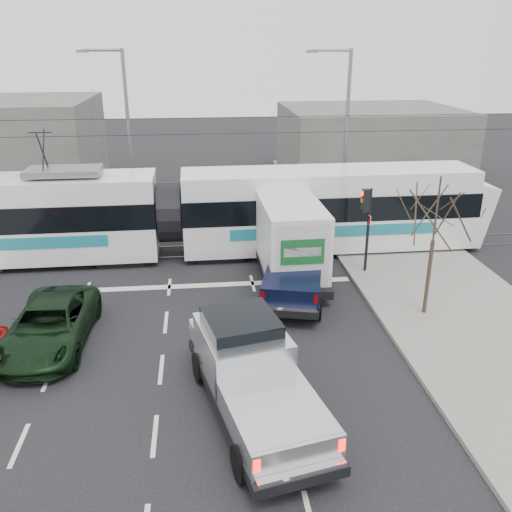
{
  "coord_description": "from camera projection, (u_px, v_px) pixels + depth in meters",
  "views": [
    {
      "loc": [
        -0.34,
        -14.26,
        9.23
      ],
      "look_at": [
        1.68,
        4.5,
        1.8
      ],
      "focal_mm": 38.0,
      "sensor_mm": 36.0,
      "label": 1
    }
  ],
  "objects": [
    {
      "name": "tram",
      "position": [
        169.0,
        214.0,
        24.48
      ],
      "size": [
        28.26,
        3.18,
        5.76
      ],
      "rotation": [
        0.0,
        0.0,
        0.01
      ],
      "color": "white",
      "rests_on": "ground"
    },
    {
      "name": "box_truck",
      "position": [
        288.0,
        239.0,
        22.48
      ],
      "size": [
        2.41,
        6.77,
        3.37
      ],
      "rotation": [
        0.0,
        0.0,
        0.02
      ],
      "color": "black",
      "rests_on": "ground"
    },
    {
      "name": "catenary",
      "position": [
        206.0,
        170.0,
        24.44
      ],
      "size": [
        60.0,
        0.2,
        7.0
      ],
      "color": "black",
      "rests_on": "ground"
    },
    {
      "name": "street_lamp_near",
      "position": [
        343.0,
        127.0,
        28.42
      ],
      "size": [
        2.38,
        0.25,
        9.0
      ],
      "color": "slate",
      "rests_on": "ground"
    },
    {
      "name": "bare_tree",
      "position": [
        436.0,
        216.0,
        18.29
      ],
      "size": [
        2.4,
        2.4,
        5.0
      ],
      "color": "#47382B",
      "rests_on": "ground"
    },
    {
      "name": "navy_pickup",
      "position": [
        296.0,
        265.0,
        21.14
      ],
      "size": [
        3.4,
        5.98,
        2.38
      ],
      "rotation": [
        0.0,
        0.0,
        -0.25
      ],
      "color": "black",
      "rests_on": "ground"
    },
    {
      "name": "rails",
      "position": [
        209.0,
        250.0,
        25.86
      ],
      "size": [
        60.0,
        1.6,
        0.03
      ],
      "primitive_type": "cube",
      "color": "#33302D",
      "rests_on": "ground"
    },
    {
      "name": "ground",
      "position": [
        217.0,
        366.0,
        16.61
      ],
      "size": [
        120.0,
        120.0,
        0.0
      ],
      "primitive_type": "plane",
      "color": "black",
      "rests_on": "ground"
    },
    {
      "name": "silver_pickup",
      "position": [
        251.0,
        370.0,
        14.35
      ],
      "size": [
        3.53,
        6.76,
        2.34
      ],
      "rotation": [
        0.0,
        0.0,
        0.22
      ],
      "color": "black",
      "rests_on": "ground"
    },
    {
      "name": "traffic_signal",
      "position": [
        366.0,
        213.0,
        22.26
      ],
      "size": [
        0.44,
        0.44,
        3.6
      ],
      "color": "black",
      "rests_on": "ground"
    },
    {
      "name": "building_right",
      "position": [
        369.0,
        143.0,
        39.09
      ],
      "size": [
        12.0,
        10.0,
        5.0
      ],
      "primitive_type": "cube",
      "color": "slate",
      "rests_on": "ground"
    },
    {
      "name": "street_lamp_far",
      "position": [
        125.0,
        125.0,
        29.12
      ],
      "size": [
        2.38,
        0.25,
        9.0
      ],
      "color": "slate",
      "rests_on": "ground"
    },
    {
      "name": "sidewalk_right",
      "position": [
        496.0,
        347.0,
        17.48
      ],
      "size": [
        6.0,
        60.0,
        0.15
      ],
      "primitive_type": "cube",
      "color": "gray",
      "rests_on": "ground"
    },
    {
      "name": "green_car",
      "position": [
        50.0,
        325.0,
        17.53
      ],
      "size": [
        2.61,
        5.32,
        1.45
      ],
      "primitive_type": "imported",
      "rotation": [
        0.0,
        0.0,
        -0.04
      ],
      "color": "black",
      "rests_on": "ground"
    }
  ]
}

